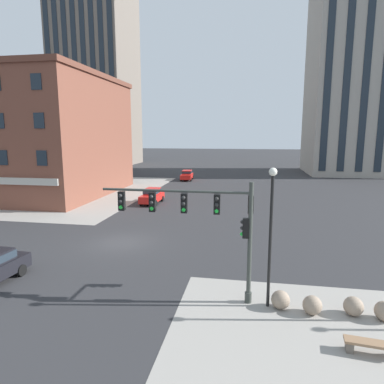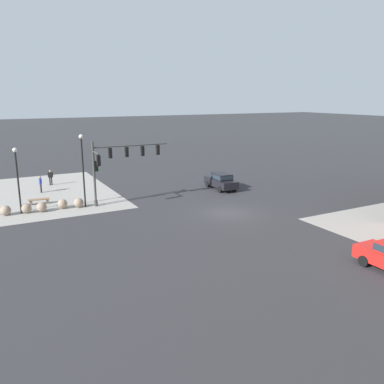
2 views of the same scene
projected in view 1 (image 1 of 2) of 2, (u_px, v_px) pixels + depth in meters
The scene contains 13 objects.
ground_plane at pixel (121, 243), 24.32m from camera, with size 320.00×320.00×0.00m, color #2D2D30.
sidewalk_far_corner at pixel (39, 190), 47.13m from camera, with size 32.00×32.00×0.02m, color gray.
traffic_signal_main at pixel (210, 219), 15.50m from camera, with size 7.09×2.09×5.66m.
bollard_sphere_curb_a at pixel (281, 300), 15.07m from camera, with size 0.83×0.83×0.83m, color gray.
bollard_sphere_curb_b at pixel (312, 305), 14.59m from camera, with size 0.83×0.83×0.83m, color gray.
bollard_sphere_curb_c at pixel (353, 306), 14.50m from camera, with size 0.83×0.83×0.83m, color gray.
bench_near_signal at pixel (371, 346), 11.91m from camera, with size 1.85×0.70×0.49m.
street_lamp_corner_near at pixel (271, 223), 14.68m from camera, with size 0.36×0.36×6.33m.
car_main_northbound_near at pixel (187, 175), 57.29m from camera, with size 2.09×4.50×1.68m.
car_main_northbound_far at pixel (152, 195), 38.05m from camera, with size 1.92×4.41×1.68m.
storefront_block_near_corner at pixel (26, 136), 43.70m from camera, with size 22.15×20.09×15.04m.
residential_tower_skyline_right at pixel (357, 9), 62.68m from camera, with size 15.62×17.31×61.32m.
residential_tower_skyline_left at pixel (96, 56), 83.00m from camera, with size 17.54×17.50×53.61m.
Camera 1 is at (9.05, -22.13, 7.73)m, focal length 31.52 mm.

